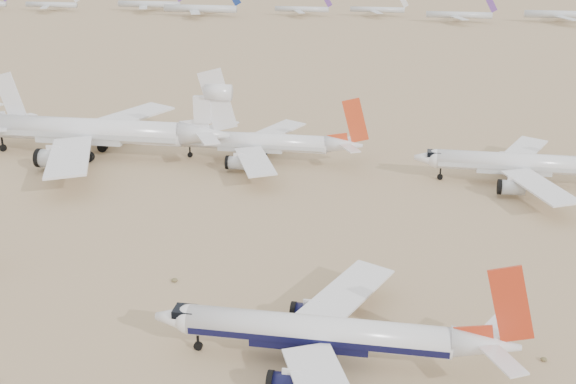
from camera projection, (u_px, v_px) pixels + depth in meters
name	position (u px, v px, depth m)	size (l,w,h in m)	color
ground	(357.00, 350.00, 97.19)	(7000.00, 7000.00, 0.00)	#947A56
main_airliner	(333.00, 334.00, 92.67)	(45.88, 44.82, 16.19)	white
row2_gold_tail	(528.00, 164.00, 155.28)	(46.80, 45.77, 16.66)	white
row2_orange_tail	(263.00, 143.00, 170.14)	(46.11, 45.10, 16.45)	white
row2_white_trijet	(100.00, 131.00, 172.62)	(64.28, 62.82, 22.78)	white
distant_storage_row	(475.00, 13.00, 400.87)	(612.39, 57.55, 14.69)	silver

